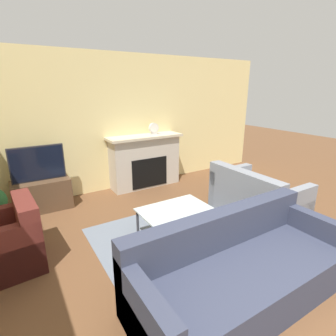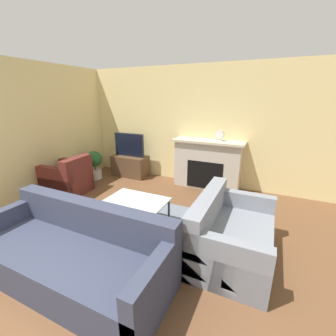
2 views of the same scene
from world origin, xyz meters
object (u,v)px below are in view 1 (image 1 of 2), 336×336
object	(u,v)px
couch_sectional	(240,272)
couch_loveseat	(255,199)
armchair_by_window	(4,246)
mantel_clock	(154,128)
tv	(38,164)
coffee_table	(175,212)

from	to	relation	value
couch_sectional	couch_loveseat	world-z (taller)	same
couch_sectional	couch_loveseat	distance (m)	1.92
armchair_by_window	mantel_clock	distance (m)	3.40
couch_sectional	mantel_clock	world-z (taller)	mantel_clock
tv	armchair_by_window	world-z (taller)	tv
couch_sectional	mantel_clock	bearing A→B (deg)	75.70
tv	couch_loveseat	distance (m)	3.67
tv	mantel_clock	distance (m)	2.31
coffee_table	couch_loveseat	bearing A→B (deg)	-4.62
mantel_clock	coffee_table	bearing A→B (deg)	-111.27
couch_loveseat	coffee_table	bearing A→B (deg)	85.38
tv	mantel_clock	xyz separation A→B (m)	(2.27, 0.10, 0.39)
tv	couch_loveseat	xyz separation A→B (m)	(2.97, -2.09, -0.54)
tv	couch_loveseat	bearing A→B (deg)	-35.20
tv	couch_loveseat	world-z (taller)	tv
tv	armchair_by_window	size ratio (longest dim) A/B	0.96
armchair_by_window	tv	bearing A→B (deg)	154.48
armchair_by_window	mantel_clock	xyz separation A→B (m)	(2.86, 1.60, 0.92)
coffee_table	mantel_clock	size ratio (longest dim) A/B	4.06
couch_sectional	coffee_table	distance (m)	1.26
coffee_table	couch_sectional	bearing A→B (deg)	-91.87
couch_loveseat	mantel_clock	distance (m)	2.49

